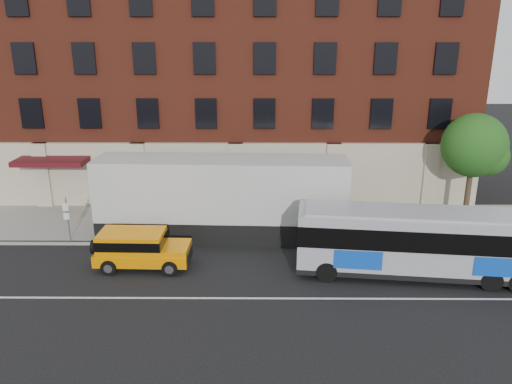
{
  "coord_description": "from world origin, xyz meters",
  "views": [
    {
      "loc": [
        1.43,
        -17.91,
        10.6
      ],
      "look_at": [
        1.28,
        5.5,
        3.06
      ],
      "focal_mm": 34.94,
      "sensor_mm": 36.0,
      "label": 1
    }
  ],
  "objects_px": {
    "street_tree": "(475,148)",
    "shipping_container": "(222,199)",
    "yellow_suv": "(138,247)",
    "sign_pole": "(67,217)",
    "city_bus": "(426,241)"
  },
  "relations": [
    {
      "from": "city_bus",
      "to": "sign_pole",
      "type": "bearing_deg",
      "value": 168.41
    },
    {
      "from": "street_tree",
      "to": "shipping_container",
      "type": "xyz_separation_m",
      "value": [
        -14.08,
        -2.43,
        -2.25
      ]
    },
    {
      "from": "street_tree",
      "to": "yellow_suv",
      "type": "relative_size",
      "value": 1.34
    },
    {
      "from": "street_tree",
      "to": "yellow_suv",
      "type": "xyz_separation_m",
      "value": [
        -17.76,
        -6.05,
        -3.4
      ]
    },
    {
      "from": "sign_pole",
      "to": "city_bus",
      "type": "height_order",
      "value": "city_bus"
    },
    {
      "from": "shipping_container",
      "to": "city_bus",
      "type": "bearing_deg",
      "value": -25.38
    },
    {
      "from": "sign_pole",
      "to": "shipping_container",
      "type": "distance_m",
      "value": 8.04
    },
    {
      "from": "sign_pole",
      "to": "street_tree",
      "type": "bearing_deg",
      "value": 8.61
    },
    {
      "from": "street_tree",
      "to": "city_bus",
      "type": "xyz_separation_m",
      "value": [
        -4.66,
        -6.9,
        -2.68
      ]
    },
    {
      "from": "sign_pole",
      "to": "yellow_suv",
      "type": "height_order",
      "value": "sign_pole"
    },
    {
      "from": "city_bus",
      "to": "shipping_container",
      "type": "relative_size",
      "value": 0.88
    },
    {
      "from": "sign_pole",
      "to": "city_bus",
      "type": "xyz_separation_m",
      "value": [
        17.38,
        -3.56,
        0.27
      ]
    },
    {
      "from": "street_tree",
      "to": "yellow_suv",
      "type": "bearing_deg",
      "value": -161.18
    },
    {
      "from": "yellow_suv",
      "to": "sign_pole",
      "type": "bearing_deg",
      "value": 147.65
    },
    {
      "from": "sign_pole",
      "to": "street_tree",
      "type": "distance_m",
      "value": 22.49
    }
  ]
}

